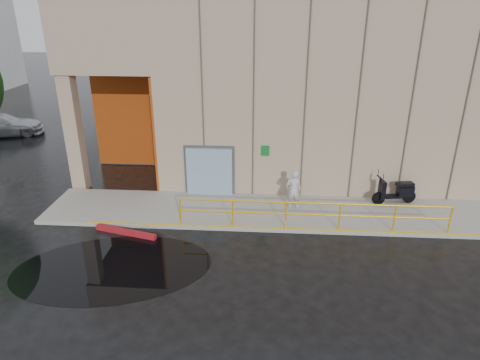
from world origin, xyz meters
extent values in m
plane|color=black|center=(0.00, 0.00, 0.00)|extent=(120.00, 120.00, 0.00)
cube|color=gray|center=(4.00, 4.50, 0.07)|extent=(20.00, 3.00, 0.15)
cube|color=tan|center=(6.00, 11.00, 4.00)|extent=(16.00, 10.00, 8.00)
cube|color=tan|center=(-4.00, 11.00, 6.50)|extent=(4.00, 10.00, 3.00)
cube|color=tan|center=(-5.60, 6.40, 2.50)|extent=(0.60, 0.60, 5.00)
cube|color=#B54910|center=(-4.00, 9.50, 2.50)|extent=(3.80, 0.15, 4.90)
cube|color=#B54910|center=(-2.05, 7.75, 2.50)|extent=(0.10, 3.50, 4.90)
cube|color=#8DABC0|center=(0.20, 5.88, 1.15)|extent=(1.90, 0.10, 2.00)
cube|color=#5B5B60|center=(0.20, 5.96, 1.15)|extent=(2.10, 0.06, 2.20)
cube|color=#0D6120|center=(2.50, 5.94, 2.10)|extent=(0.32, 0.04, 0.42)
cylinder|color=#E4A50C|center=(4.25, 3.15, 1.15)|extent=(9.50, 0.06, 0.06)
cylinder|color=#E4A50C|center=(4.25, 3.15, 0.70)|extent=(9.50, 0.06, 0.06)
imported|color=#BABABF|center=(3.65, 4.78, 0.94)|extent=(0.60, 0.42, 1.57)
cylinder|color=black|center=(7.07, 5.32, 0.41)|extent=(0.53, 0.21, 0.52)
cylinder|color=black|center=(8.34, 5.58, 0.41)|extent=(0.53, 0.21, 0.52)
cube|color=maroon|center=(-2.38, 2.53, 0.09)|extent=(2.36, 0.80, 0.18)
cube|color=black|center=(-2.13, 0.47, 0.00)|extent=(6.78, 4.96, 0.01)
imported|color=silver|center=(-13.75, 13.89, 0.69)|extent=(5.11, 3.58, 1.37)
camera|label=1|loc=(2.59, -10.49, 7.68)|focal=32.00mm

